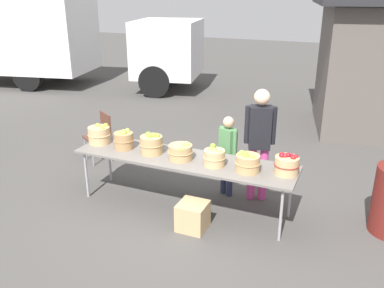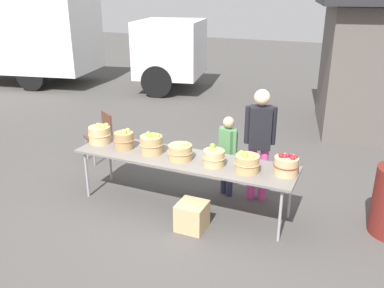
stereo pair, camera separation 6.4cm
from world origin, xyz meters
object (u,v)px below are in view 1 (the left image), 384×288
at_px(apple_basket_green_2, 152,144).
at_px(produce_crate, 193,216).
at_px(apple_basket_green_3, 181,152).
at_px(apple_basket_green_5, 247,163).
at_px(apple_basket_red_0, 287,164).
at_px(vendor_adult, 260,137).
at_px(box_truck, 55,37).
at_px(apple_basket_green_1, 124,140).
at_px(folding_chair, 101,133).
at_px(child_customer, 228,150).
at_px(apple_basket_green_0, 99,135).
at_px(market_table, 183,160).
at_px(apple_basket_green_4, 214,157).

relative_size(apple_basket_green_2, produce_crate, 0.92).
distance_m(apple_basket_green_3, apple_basket_green_5, 0.94).
xyz_separation_m(apple_basket_green_3, apple_basket_red_0, (1.40, 0.10, 0.02)).
relative_size(vendor_adult, box_truck, 0.21).
relative_size(apple_basket_green_1, produce_crate, 0.82).
height_order(folding_chair, produce_crate, folding_chair).
height_order(apple_basket_green_1, produce_crate, apple_basket_green_1).
height_order(child_customer, folding_chair, child_customer).
height_order(apple_basket_green_1, vendor_adult, vendor_adult).
xyz_separation_m(apple_basket_green_3, produce_crate, (0.36, -0.42, -0.68)).
height_order(box_truck, produce_crate, box_truck).
xyz_separation_m(apple_basket_green_0, apple_basket_green_1, (0.45, -0.04, -0.00)).
relative_size(apple_basket_green_1, apple_basket_red_0, 0.94).
xyz_separation_m(market_table, box_truck, (-6.90, 5.60, 0.77)).
height_order(apple_basket_green_3, child_customer, child_customer).
distance_m(apple_basket_red_0, box_truck, 9.99).
height_order(apple_basket_green_2, folding_chair, apple_basket_green_2).
relative_size(apple_basket_green_0, apple_basket_green_1, 1.14).
bearing_deg(market_table, folding_chair, 154.72).
xyz_separation_m(apple_basket_red_0, vendor_adult, (-0.50, 0.60, 0.10)).
distance_m(apple_basket_red_0, produce_crate, 1.36).
relative_size(apple_basket_green_2, apple_basket_green_4, 1.12).
xyz_separation_m(apple_basket_green_1, apple_basket_red_0, (2.33, 0.06, -0.00)).
height_order(apple_basket_green_5, apple_basket_red_0, apple_basket_red_0).
distance_m(apple_basket_green_4, vendor_adult, 0.83).
distance_m(apple_basket_green_2, apple_basket_green_4, 0.95).
bearing_deg(apple_basket_green_2, apple_basket_red_0, 1.92).
xyz_separation_m(apple_basket_green_1, produce_crate, (1.28, -0.47, -0.70)).
bearing_deg(child_customer, produce_crate, 108.50).
distance_m(apple_basket_green_2, apple_basket_green_5, 1.40).
relative_size(apple_basket_green_0, box_truck, 0.04).
distance_m(apple_basket_red_0, child_customer, 1.11).
height_order(apple_basket_red_0, folding_chair, apple_basket_red_0).
bearing_deg(market_table, apple_basket_green_0, 178.51).
bearing_deg(apple_basket_red_0, box_truck, 146.18).
distance_m(market_table, apple_basket_red_0, 1.40).
relative_size(child_customer, produce_crate, 3.38).
bearing_deg(apple_basket_green_4, apple_basket_green_3, 178.83).
bearing_deg(vendor_adult, produce_crate, 48.02).
height_order(apple_basket_green_3, produce_crate, apple_basket_green_3).
distance_m(box_truck, produce_crate, 9.54).
bearing_deg(market_table, apple_basket_green_2, -178.38).
bearing_deg(produce_crate, child_customer, 84.95).
relative_size(apple_basket_green_3, folding_chair, 0.39).
height_order(apple_basket_green_2, apple_basket_green_5, apple_basket_green_2).
bearing_deg(child_customer, apple_basket_green_2, 57.15).
relative_size(vendor_adult, child_customer, 1.35).
distance_m(market_table, box_truck, 8.92).
relative_size(market_table, folding_chair, 3.60).
height_order(apple_basket_green_4, apple_basket_red_0, apple_basket_red_0).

